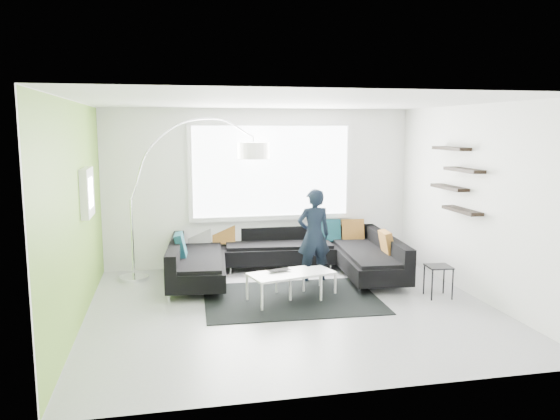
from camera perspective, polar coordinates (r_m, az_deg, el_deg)
The scene contains 9 objects.
ground at distance 7.66m, azimuth 1.19°, elevation -10.16°, with size 5.50×5.50×0.00m, color gray.
room_shell at distance 7.49m, azimuth 1.16°, elevation 3.58°, with size 5.54×5.04×2.82m.
sectional_sofa at distance 9.01m, azimuth 0.39°, elevation -4.99°, with size 3.85×2.58×0.79m.
rug at distance 8.03m, azimuth 1.18°, elevation -9.23°, with size 2.50×1.82×0.01m, color black.
coffee_table at distance 8.04m, azimuth 1.62°, elevation -7.73°, with size 1.25×0.73×0.41m, color white.
arc_lamp at distance 9.07m, azimuth -15.33°, elevation 1.04°, with size 2.48×1.00×2.64m, color white, non-canonical shape.
side_table at distance 8.38m, azimuth 16.19°, elevation -7.18°, with size 0.34×0.34×0.47m, color black.
person at distance 8.80m, azimuth 3.55°, elevation -2.65°, with size 0.56×0.38×1.50m, color black.
laptop at distance 7.87m, azimuth 0.07°, elevation -6.43°, with size 0.38×0.30×0.03m, color black.
Camera 1 is at (-1.64, -7.07, 2.46)m, focal length 35.00 mm.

